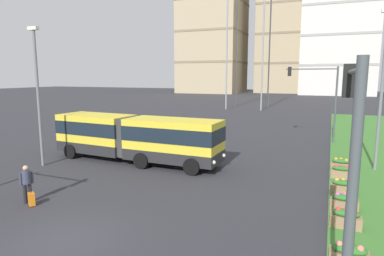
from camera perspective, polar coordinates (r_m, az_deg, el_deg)
The scene contains 18 objects.
ground_plane at distance 12.92m, azimuth -21.11°, elevation -17.71°, with size 260.00×260.00×0.00m, color #2D2D33.
articulated_bus at distance 22.20m, azimuth -9.73°, elevation -1.59°, with size 11.94×3.15×3.00m.
pedestrian_crossing at distance 16.72m, azimuth -26.61°, elevation -8.23°, with size 0.36×0.51×1.74m.
rolling_suitcase at distance 16.48m, azimuth -25.93°, elevation -10.95°, with size 0.43×0.40×0.97m.
flower_planter_0 at distance 11.47m, azimuth 25.45°, elevation -19.18°, with size 1.10×0.56×0.74m.
flower_planter_1 at distance 14.03m, azimuth 24.96°, elevation -13.87°, with size 1.10×0.56×0.74m.
flower_planter_2 at distance 15.64m, azimuth 24.75°, elevation -11.49°, with size 1.10×0.56×0.74m.
flower_planter_3 at distance 17.63m, azimuth 24.56°, elevation -9.18°, with size 1.10×0.56×0.74m.
flower_planter_4 at distance 20.25m, azimuth 24.36°, elevation -6.86°, with size 1.10×0.56×0.74m.
flower_planter_5 at distance 21.85m, azimuth 24.26°, elevation -5.73°, with size 1.10×0.56×0.74m.
traffic_light_far_right at distance 30.21m, azimuth 21.11°, elevation 6.01°, with size 4.23×0.28×6.45m.
traffic_light_near_right at distance 6.70m, azimuth 25.43°, elevation -5.37°, with size 0.28×4.08×5.96m.
streetlight_left at distance 22.64m, azimuth -25.04°, elevation 5.77°, with size 0.70×0.28×8.60m.
streetlight_median at distance 22.17m, azimuth 29.95°, elevation 6.42°, with size 0.70×0.28×9.39m.
apartment_tower_west at distance 116.37m, azimuth 3.61°, elevation 15.83°, with size 19.90×19.77×39.14m.
apartment_tower_westcentre at distance 119.16m, azimuth 16.31°, elevation 15.00°, with size 19.78×14.53×37.75m.
apartment_tower_centre at distance 112.44m, azimuth 24.31°, elevation 18.30°, with size 21.01×15.48×50.66m.
transmission_pylon at distance 59.85m, azimuth 9.91°, elevation 18.69°, with size 9.00×6.24×28.98m.
Camera 1 is at (8.25, -8.17, 5.68)m, focal length 30.95 mm.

